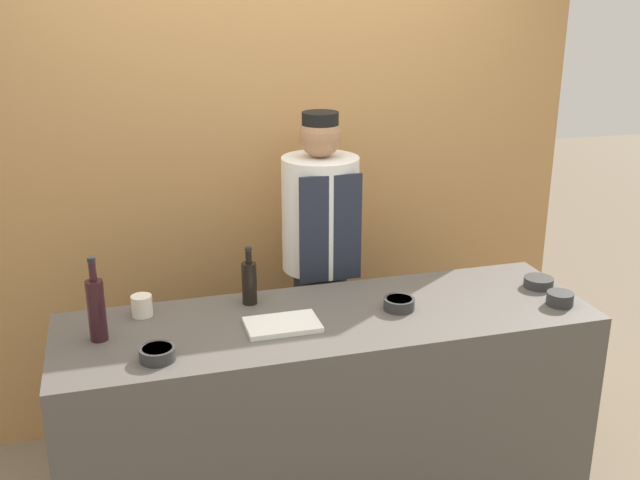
% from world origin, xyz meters
% --- Properties ---
extents(cabinet_wall, '(3.17, 0.18, 2.40)m').
position_xyz_m(cabinet_wall, '(0.00, 1.03, 1.20)').
color(cabinet_wall, '#B7844C').
rests_on(cabinet_wall, ground_plane).
extents(counter, '(2.16, 0.66, 0.95)m').
position_xyz_m(counter, '(0.00, 0.00, 0.48)').
color(counter, '#514C47').
rests_on(counter, ground_plane).
extents(sauce_bowl_orange, '(0.13, 0.13, 0.05)m').
position_xyz_m(sauce_bowl_orange, '(0.30, -0.01, 0.98)').
color(sauce_bowl_orange, '#2D2D2D').
rests_on(sauce_bowl_orange, counter).
extents(sauce_bowl_green, '(0.11, 0.11, 0.05)m').
position_xyz_m(sauce_bowl_green, '(0.95, -0.16, 0.98)').
color(sauce_bowl_green, '#2D2D2D').
rests_on(sauce_bowl_green, counter).
extents(sauce_bowl_white, '(0.13, 0.13, 0.05)m').
position_xyz_m(sauce_bowl_white, '(-0.69, -0.18, 0.98)').
color(sauce_bowl_white, '#2D2D2D').
rests_on(sauce_bowl_white, counter).
extents(sauce_bowl_brown, '(0.13, 0.13, 0.04)m').
position_xyz_m(sauce_bowl_brown, '(0.97, 0.04, 0.98)').
color(sauce_bowl_brown, '#2D2D2D').
rests_on(sauce_bowl_brown, counter).
extents(cutting_board, '(0.29, 0.18, 0.02)m').
position_xyz_m(cutting_board, '(-0.20, -0.05, 0.96)').
color(cutting_board, white).
rests_on(cutting_board, counter).
extents(bottle_soy, '(0.06, 0.06, 0.25)m').
position_xyz_m(bottle_soy, '(-0.28, 0.21, 1.05)').
color(bottle_soy, black).
rests_on(bottle_soy, counter).
extents(bottle_wine, '(0.07, 0.07, 0.33)m').
position_xyz_m(bottle_wine, '(-0.89, 0.04, 1.08)').
color(bottle_wine, black).
rests_on(bottle_wine, counter).
extents(cup_cream, '(0.08, 0.08, 0.09)m').
position_xyz_m(cup_cream, '(-0.72, 0.21, 1.00)').
color(cup_cream, silver).
rests_on(cup_cream, counter).
extents(chef_center, '(0.36, 0.36, 1.67)m').
position_xyz_m(chef_center, '(0.14, 0.60, 0.90)').
color(chef_center, '#28282D').
rests_on(chef_center, ground_plane).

